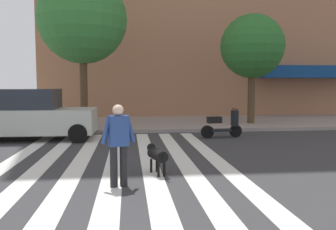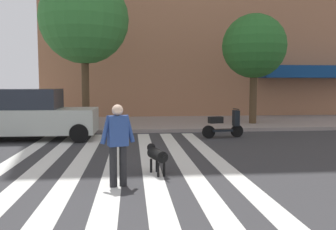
# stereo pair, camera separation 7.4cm
# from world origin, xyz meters

# --- Properties ---
(ground_plane) EXTENTS (160.00, 160.00, 0.00)m
(ground_plane) POSITION_xyz_m (0.00, 6.99, 0.00)
(ground_plane) COLOR #353538
(sidewalk_far) EXTENTS (80.00, 6.00, 0.15)m
(sidewalk_far) POSITION_xyz_m (0.00, 16.98, 0.07)
(sidewalk_far) COLOR gray
(sidewalk_far) RESTS_ON ground_plane
(crosswalk_stripes) EXTENTS (5.85, 13.38, 0.01)m
(crosswalk_stripes) POSITION_xyz_m (1.15, 6.99, 0.00)
(crosswalk_stripes) COLOR silver
(crosswalk_stripes) RESTS_ON ground_plane
(parked_car_behind_first) EXTENTS (4.63, 2.01, 1.86)m
(parked_car_behind_first) POSITION_xyz_m (-2.08, 12.66, 0.89)
(parked_car_behind_first) COLOR #B6BCB2
(parked_car_behind_first) RESTS_ON ground_plane
(parked_scooter) EXTENTS (1.63, 0.54, 1.11)m
(parked_scooter) POSITION_xyz_m (5.04, 12.36, 0.48)
(parked_scooter) COLOR black
(parked_scooter) RESTS_ON ground_plane
(street_tree_nearest) EXTENTS (3.95, 3.95, 6.73)m
(street_tree_nearest) POSITION_xyz_m (-0.47, 15.64, 4.89)
(street_tree_nearest) COLOR #4C3823
(street_tree_nearest) RESTS_ON sidewalk_far
(street_tree_middle) EXTENTS (3.03, 3.03, 5.20)m
(street_tree_middle) POSITION_xyz_m (7.40, 15.85, 3.81)
(street_tree_middle) COLOR #4C3823
(street_tree_middle) RESTS_ON sidewalk_far
(pedestrian_dog_walker) EXTENTS (0.70, 0.34, 1.64)m
(pedestrian_dog_walker) POSITION_xyz_m (1.31, 6.21, 0.93)
(pedestrian_dog_walker) COLOR black
(pedestrian_dog_walker) RESTS_ON ground_plane
(dog_on_leash) EXTENTS (0.46, 1.02, 0.65)m
(dog_on_leash) POSITION_xyz_m (2.14, 7.12, 0.44)
(dog_on_leash) COLOR black
(dog_on_leash) RESTS_ON ground_plane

